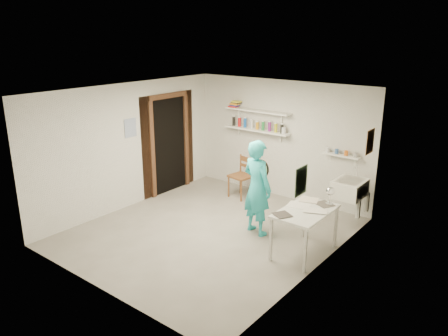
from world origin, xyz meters
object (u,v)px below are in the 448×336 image
Objects in this scene: man at (257,188)px; belfast_sink at (350,188)px; wall_clock at (262,168)px; work_table at (304,232)px; desk_lamp at (330,191)px; wooden_chair at (241,176)px.

belfast_sink is at bearing -119.18° from man.
belfast_sink is 0.37× the size of man.
work_table is (1.05, -0.38, -0.72)m from wall_clock.
desk_lamp is at bearing 67.58° from work_table.
wooden_chair is (-2.30, -0.04, -0.24)m from belfast_sink.
desk_lamp is (1.18, 0.27, 0.13)m from man.
wooden_chair is 0.84× the size of work_table.
work_table is (-0.11, -1.39, -0.34)m from belfast_sink.
wall_clock is at bearing -64.07° from man.
man is (-1.11, -1.22, 0.11)m from belfast_sink.
belfast_sink is 4.42× the size of desk_lamp.
desk_lamp is at bearing -12.36° from wooden_chair.
wall_clock is 1.62m from wooden_chair.
wooden_chair is 2.58m from desk_lamp.
belfast_sink reaches higher than work_table.
man is 1.11m from work_table.
wooden_chair is at bearing -178.97° from belfast_sink.
belfast_sink is 0.66× the size of wooden_chair.
man is at bearing -132.14° from belfast_sink.
work_table is at bearing -6.93° from wall_clock.
desk_lamp reaches higher than belfast_sink.
wall_clock is 0.32× the size of wooden_chair.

